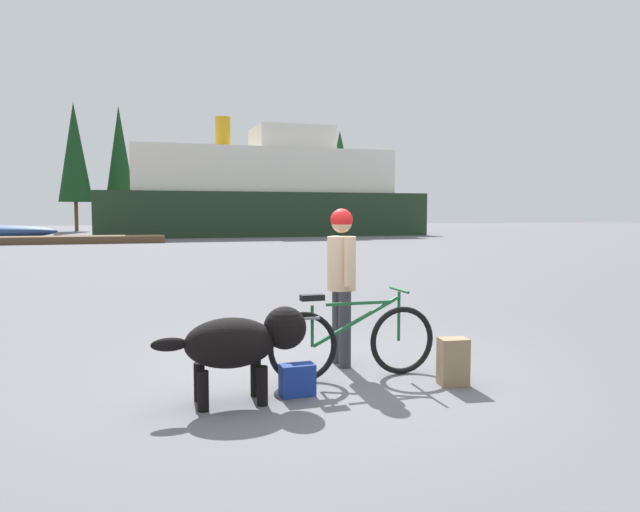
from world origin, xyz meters
The scene contains 11 objects.
ground_plane centered at (0.00, 0.00, 0.00)m, with size 160.00×160.00×0.00m, color slate.
bicycle centered at (0.24, -0.28, 0.39)m, with size 1.82×0.44×0.92m.
person_cyclist centered at (0.32, 0.27, 1.06)m, with size 0.32×0.53×1.76m.
dog centered at (-0.98, -0.70, 0.56)m, with size 1.39×0.53×0.85m.
backpack centered at (1.11, -0.80, 0.24)m, with size 0.28×0.20×0.47m, color #8C7251.
handbag_pannier centered at (-0.46, -0.67, 0.15)m, with size 0.32×0.18×0.30m, color navy.
dock_pier centered at (-7.56, 30.15, 0.20)m, with size 14.99×2.41×0.40m, color brown.
ferry_boat centered at (7.70, 38.88, 3.08)m, with size 23.67×8.34×8.75m.
pine_tree_far_left centered at (-6.64, 53.53, 7.23)m, with size 2.99×2.99×11.80m.
pine_tree_center centered at (-2.77, 55.21, 7.02)m, with size 2.90×2.90×11.91m.
pine_tree_far_right centered at (19.21, 53.83, 6.54)m, with size 3.26×3.26×10.26m.
Camera 1 is at (-1.91, -5.99, 1.71)m, focal length 33.66 mm.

